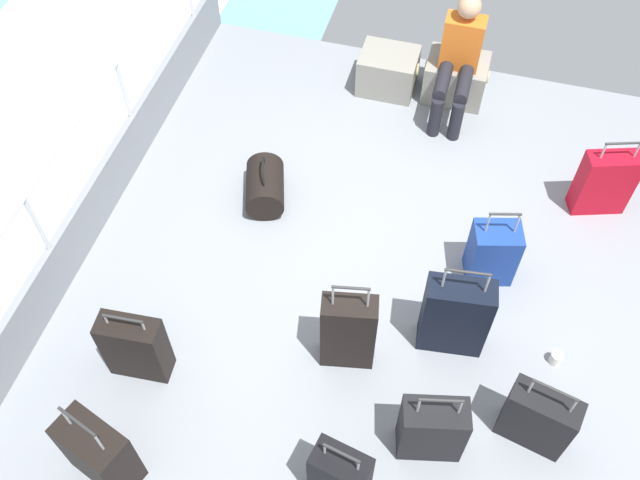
{
  "coord_description": "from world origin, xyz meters",
  "views": [
    {
      "loc": [
        0.47,
        -3.02,
        4.54
      ],
      "look_at": [
        -0.38,
        0.03,
        0.25
      ],
      "focal_mm": 39.92,
      "sensor_mm": 36.0,
      "label": 1
    }
  ],
  "objects": [
    {
      "name": "ground_plane",
      "position": [
        0.0,
        0.0,
        -0.03
      ],
      "size": [
        4.4,
        5.2,
        0.06
      ],
      "primitive_type": "cube",
      "color": "gray"
    },
    {
      "name": "gunwale_port",
      "position": [
        -2.17,
        0.0,
        0.23
      ],
      "size": [
        0.06,
        5.2,
        0.45
      ],
      "primitive_type": "cube",
      "color": "gray",
      "rests_on": "ground_plane"
    },
    {
      "name": "railing_port",
      "position": [
        -2.17,
        0.0,
        0.78
      ],
      "size": [
        0.04,
        4.2,
        1.02
      ],
      "color": "silver",
      "rests_on": "ground_plane"
    },
    {
      "name": "cargo_crate_0",
      "position": [
        -0.3,
        2.11,
        0.19
      ],
      "size": [
        0.55,
        0.42,
        0.38
      ],
      "color": "gray",
      "rests_on": "ground_plane"
    },
    {
      "name": "cargo_crate_1",
      "position": [
        0.32,
        2.17,
        0.2
      ],
      "size": [
        0.58,
        0.43,
        0.39
      ],
      "color": "gray",
      "rests_on": "ground_plane"
    },
    {
      "name": "passenger_seated",
      "position": [
        0.32,
        1.99,
        0.57
      ],
      "size": [
        0.34,
        0.66,
        1.09
      ],
      "color": "orange",
      "rests_on": "ground_plane"
    },
    {
      "name": "suitcase_0",
      "position": [
        0.89,
        0.25,
        0.26
      ],
      "size": [
        0.39,
        0.33,
        0.73
      ],
      "color": "navy",
      "rests_on": "ground_plane"
    },
    {
      "name": "suitcase_1",
      "position": [
        -1.32,
        -1.19,
        0.29
      ],
      "size": [
        0.43,
        0.22,
        0.68
      ],
      "color": "black",
      "rests_on": "ground_plane"
    },
    {
      "name": "suitcase_2",
      "position": [
        0.22,
        -1.66,
        0.29
      ],
      "size": [
        0.38,
        0.26,
        0.71
      ],
      "color": "black",
      "rests_on": "ground_plane"
    },
    {
      "name": "suitcase_3",
      "position": [
        -1.24,
        -1.91,
        0.29
      ],
      "size": [
        0.5,
        0.37,
        0.79
      ],
      "color": "black",
      "rests_on": "ground_plane"
    },
    {
      "name": "suitcase_4",
      "position": [
        0.7,
        -0.41,
        0.35
      ],
      "size": [
        0.47,
        0.26,
        0.89
      ],
      "color": "black",
      "rests_on": "ground_plane"
    },
    {
      "name": "suitcase_5",
      "position": [
        0.03,
        -0.73,
        0.35
      ],
      "size": [
        0.39,
        0.25,
        0.9
      ],
      "color": "black",
      "rests_on": "ground_plane"
    },
    {
      "name": "suitcase_6",
      "position": [
        1.33,
        -0.96,
        0.27
      ],
      "size": [
        0.47,
        0.29,
        0.7
      ],
      "color": "black",
      "rests_on": "ground_plane"
    },
    {
      "name": "suitcase_7",
      "position": [
        1.65,
        1.14,
        0.3
      ],
      "size": [
        0.46,
        0.3,
        0.74
      ],
      "color": "#B70C1E",
      "rests_on": "ground_plane"
    },
    {
      "name": "suitcase_8",
      "position": [
        0.69,
        -1.21,
        0.27
      ],
      "size": [
        0.44,
        0.3,
        0.72
      ],
      "color": "black",
      "rests_on": "ground_plane"
    },
    {
      "name": "duffel_bag",
      "position": [
        -0.97,
        0.5,
        0.16
      ],
      "size": [
        0.44,
        0.54,
        0.45
      ],
      "color": "black",
      "rests_on": "ground_plane"
    },
    {
      "name": "paper_cup",
      "position": [
        1.45,
        -0.38,
        0.05
      ],
      "size": [
        0.08,
        0.08,
        0.1
      ],
      "primitive_type": "cylinder",
      "color": "white",
      "rests_on": "ground_plane"
    }
  ]
}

